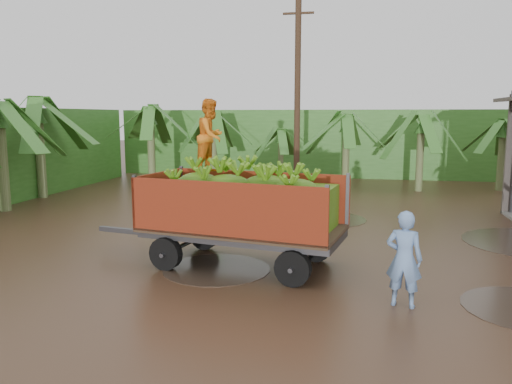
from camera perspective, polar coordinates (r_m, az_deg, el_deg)
ground at (r=12.56m, az=10.55°, el=-6.66°), size 100.00×100.00×0.00m
hedge_north at (r=28.24m, az=7.19°, el=5.63°), size 22.00×3.00×3.60m
banana_trailer at (r=10.93m, az=-1.62°, el=-1.68°), size 6.10×2.80×3.68m
man_blue at (r=9.06m, az=16.56°, el=-7.33°), size 0.70×0.54×1.70m
utility_pole at (r=20.02m, az=4.75°, el=10.54°), size 1.20×0.24×7.77m
banana_plants at (r=19.24m, az=-7.46°, el=4.28°), size 24.95×20.00×4.08m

